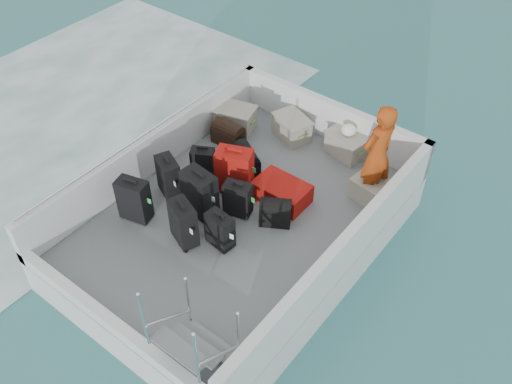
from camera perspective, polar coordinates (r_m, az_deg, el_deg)
ground at (r=8.83m, az=-1.67°, el=-5.22°), size 160.00×160.00×0.00m
wake_foam at (r=11.73m, az=-20.27°, el=5.96°), size 10.00×10.00×0.00m
ferry_hull at (r=8.61m, az=-1.71°, el=-3.90°), size 3.60×5.00×0.60m
deck at (r=8.39m, az=-1.75°, el=-2.46°), size 3.30×4.70×0.02m
deck_fittings at (r=7.79m, az=-1.33°, el=-2.95°), size 3.60×5.00×0.90m
suitcase_0 at (r=8.30m, az=-12.09°, el=-0.81°), size 0.49×0.35×0.69m
suitcase_1 at (r=8.60m, az=-8.71°, el=1.43°), size 0.50×0.40×0.65m
suitcase_2 at (r=8.88m, az=-5.31°, el=2.86°), size 0.42×0.36×0.52m
suitcase_3 at (r=7.87m, az=-7.27°, el=-3.14°), size 0.50×0.40×0.67m
suitcase_4 at (r=8.21m, az=-5.64°, el=-0.20°), size 0.54×0.35×0.74m
suitcase_5 at (r=8.55m, az=-2.17°, el=2.10°), size 0.62×0.50×0.74m
suitcase_6 at (r=7.81m, az=-3.64°, el=-3.89°), size 0.42×0.27×0.55m
suitcase_7 at (r=8.23m, az=-1.84°, el=-0.74°), size 0.44×0.33×0.56m
suitcase_8 at (r=8.52m, az=2.59°, el=0.01°), size 0.80×0.53×0.32m
duffel_0 at (r=9.57m, az=-2.81°, el=5.68°), size 0.53×0.32×0.32m
duffel_1 at (r=9.04m, az=-0.99°, el=3.11°), size 0.60×0.52×0.32m
duffel_2 at (r=8.19m, az=1.95°, el=-2.15°), size 0.54×0.49×0.32m
crate_0 at (r=9.88m, az=-2.10°, el=7.31°), size 0.73×0.59×0.39m
crate_1 at (r=9.70m, az=3.60°, el=6.39°), size 0.72×0.61×0.37m
crate_2 at (r=9.43m, az=9.05°, el=4.67°), size 0.69×0.54×0.37m
crate_3 at (r=8.67m, az=11.53°, el=0.02°), size 0.61×0.46×0.34m
yellow_bag at (r=8.78m, az=12.43°, el=-0.01°), size 0.28×0.26×0.22m
white_bag at (r=9.27m, az=9.24°, el=6.00°), size 0.24×0.24×0.18m
passenger at (r=8.32m, az=12.01°, el=3.70°), size 0.54×0.69×1.63m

